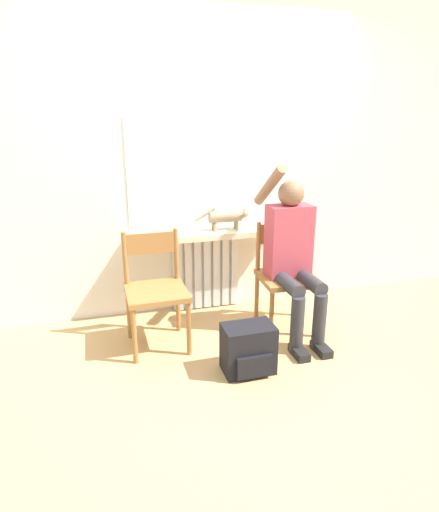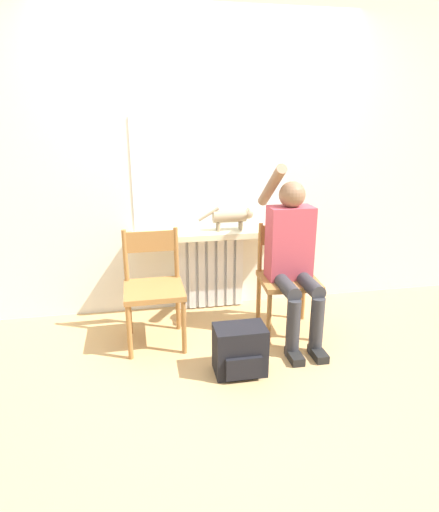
{
  "view_description": "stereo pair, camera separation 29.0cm",
  "coord_description": "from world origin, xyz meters",
  "views": [
    {
      "loc": [
        -0.88,
        -2.35,
        1.66
      ],
      "look_at": [
        0.0,
        0.71,
        0.63
      ],
      "focal_mm": 30.0,
      "sensor_mm": 36.0,
      "label": 1
    },
    {
      "loc": [
        -0.6,
        -2.42,
        1.66
      ],
      "look_at": [
        0.0,
        0.71,
        0.63
      ],
      "focal_mm": 30.0,
      "sensor_mm": 36.0,
      "label": 2
    }
  ],
  "objects": [
    {
      "name": "ground_plane",
      "position": [
        0.0,
        0.0,
        0.0
      ],
      "size": [
        12.0,
        12.0,
        0.0
      ],
      "primitive_type": "plane",
      "color": "tan"
    },
    {
      "name": "wall_with_window",
      "position": [
        0.0,
        1.23,
        1.35
      ],
      "size": [
        7.0,
        0.06,
        2.7
      ],
      "color": "white",
      "rests_on": "ground_plane"
    },
    {
      "name": "radiator",
      "position": [
        0.0,
        1.15,
        0.34
      ],
      "size": [
        0.6,
        0.08,
        0.69
      ],
      "color": "white",
      "rests_on": "ground_plane"
    },
    {
      "name": "windowsill",
      "position": [
        0.0,
        1.07,
        0.71
      ],
      "size": [
        1.34,
        0.26,
        0.05
      ],
      "color": "beige",
      "rests_on": "radiator"
    },
    {
      "name": "window_glass",
      "position": [
        0.0,
        1.2,
        1.2
      ],
      "size": [
        1.29,
        0.01,
        0.93
      ],
      "color": "white",
      "rests_on": "windowsill"
    },
    {
      "name": "chair_left",
      "position": [
        -0.53,
        0.6,
        0.46
      ],
      "size": [
        0.45,
        0.45,
        0.86
      ],
      "rotation": [
        0.0,
        0.0,
        0.01
      ],
      "color": "#9E6B38",
      "rests_on": "ground_plane"
    },
    {
      "name": "chair_right",
      "position": [
        0.53,
        0.6,
        0.46
      ],
      "size": [
        0.47,
        0.47,
        0.86
      ],
      "rotation": [
        0.0,
        0.0,
        -0.07
      ],
      "color": "#9E6B38",
      "rests_on": "ground_plane"
    },
    {
      "name": "person",
      "position": [
        0.53,
        0.5,
        0.68
      ],
      "size": [
        0.36,
        0.95,
        1.35
      ],
      "color": "#333338",
      "rests_on": "ground_plane"
    },
    {
      "name": "cat",
      "position": [
        0.18,
        1.07,
        0.86
      ],
      "size": [
        0.48,
        0.1,
        0.21
      ],
      "color": "#9E896B",
      "rests_on": "windowsill"
    },
    {
      "name": "backpack",
      "position": [
        0.01,
        0.05,
        0.17
      ],
      "size": [
        0.35,
        0.25,
        0.34
      ],
      "color": "black",
      "rests_on": "ground_plane"
    }
  ]
}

